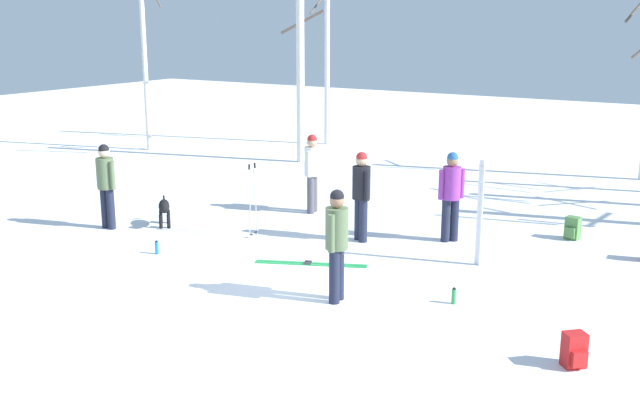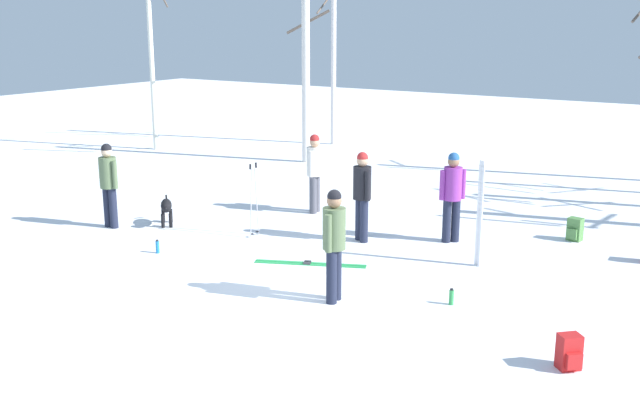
{
  "view_description": "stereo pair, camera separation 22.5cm",
  "coord_description": "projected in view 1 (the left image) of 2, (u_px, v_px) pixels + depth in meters",
  "views": [
    {
      "loc": [
        6.43,
        -9.18,
        4.13
      ],
      "look_at": [
        -0.26,
        1.66,
        1.0
      ],
      "focal_mm": 41.73,
      "sensor_mm": 36.0,
      "label": 1
    },
    {
      "loc": [
        6.62,
        -9.06,
        4.13
      ],
      "look_at": [
        -0.26,
        1.66,
        1.0
      ],
      "focal_mm": 41.73,
      "sensor_mm": 36.0,
      "label": 2
    }
  ],
  "objects": [
    {
      "name": "ground_plane",
      "position": [
        279.0,
        284.0,
        11.85
      ],
      "size": [
        60.0,
        60.0,
        0.0
      ],
      "primitive_type": "plane",
      "color": "white"
    },
    {
      "name": "person_0",
      "position": [
        451.0,
        191.0,
        13.9
      ],
      "size": [
        0.38,
        0.41,
        1.72
      ],
      "color": "#1E2338",
      "rests_on": "ground_plane"
    },
    {
      "name": "person_1",
      "position": [
        312.0,
        168.0,
        15.99
      ],
      "size": [
        0.34,
        0.51,
        1.72
      ],
      "color": "#4C4C56",
      "rests_on": "ground_plane"
    },
    {
      "name": "person_2",
      "position": [
        361.0,
        190.0,
        13.93
      ],
      "size": [
        0.46,
        0.34,
        1.72
      ],
      "color": "#1E2338",
      "rests_on": "ground_plane"
    },
    {
      "name": "person_3",
      "position": [
        106.0,
        181.0,
        14.77
      ],
      "size": [
        0.52,
        0.34,
        1.72
      ],
      "color": "#1E2338",
      "rests_on": "ground_plane"
    },
    {
      "name": "person_4",
      "position": [
        337.0,
        238.0,
        10.91
      ],
      "size": [
        0.34,
        0.52,
        1.72
      ],
      "color": "#1E2338",
      "rests_on": "ground_plane"
    },
    {
      "name": "dog",
      "position": [
        164.0,
        208.0,
        15.05
      ],
      "size": [
        0.65,
        0.69,
        0.57
      ],
      "color": "black",
      "rests_on": "ground_plane"
    },
    {
      "name": "ski_pair_planted_0",
      "position": [
        480.0,
        214.0,
        12.56
      ],
      "size": [
        0.13,
        0.08,
        1.83
      ],
      "color": "white",
      "rests_on": "ground_plane"
    },
    {
      "name": "ski_pair_lying_0",
      "position": [
        310.0,
        264.0,
        12.79
      ],
      "size": [
        1.85,
        0.93,
        0.05
      ],
      "color": "green",
      "rests_on": "ground_plane"
    },
    {
      "name": "ski_poles_0",
      "position": [
        253.0,
        198.0,
        14.23
      ],
      "size": [
        0.07,
        0.28,
        1.44
      ],
      "color": "#B2B2BC",
      "rests_on": "ground_plane"
    },
    {
      "name": "backpack_1",
      "position": [
        573.0,
        228.0,
        14.21
      ],
      "size": [
        0.29,
        0.32,
        0.44
      ],
      "color": "#4C7F3F",
      "rests_on": "ground_plane"
    },
    {
      "name": "backpack_2",
      "position": [
        574.0,
        350.0,
        8.99
      ],
      "size": [
        0.34,
        0.35,
        0.44
      ],
      "color": "red",
      "rests_on": "ground_plane"
    },
    {
      "name": "water_bottle_0",
      "position": [
        454.0,
        296.0,
        11.0
      ],
      "size": [
        0.07,
        0.07,
        0.25
      ],
      "color": "green",
      "rests_on": "ground_plane"
    },
    {
      "name": "water_bottle_1",
      "position": [
        157.0,
        248.0,
        13.33
      ],
      "size": [
        0.07,
        0.07,
        0.25
      ],
      "color": "#1E72BF",
      "rests_on": "ground_plane"
    },
    {
      "name": "birch_tree_0",
      "position": [
        144.0,
        29.0,
        23.01
      ],
      "size": [
        1.46,
        1.35,
        7.25
      ],
      "color": "silver",
      "rests_on": "ground_plane"
    },
    {
      "name": "birch_tree_1",
      "position": [
        327.0,
        25.0,
        24.06
      ],
      "size": [
        1.64,
        1.65,
        7.85
      ],
      "color": "silver",
      "rests_on": "ground_plane"
    },
    {
      "name": "birch_tree_2",
      "position": [
        300.0,
        49.0,
        21.14
      ],
      "size": [
        1.74,
        1.75,
        6.4
      ],
      "color": "silver",
      "rests_on": "ground_plane"
    }
  ]
}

